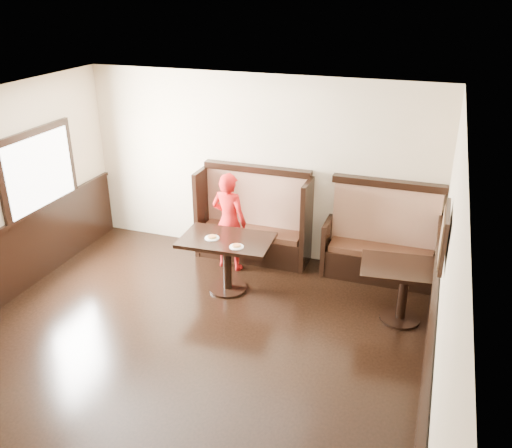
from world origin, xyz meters
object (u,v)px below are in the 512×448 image
at_px(table_main, 227,251).
at_px(child, 229,222).
at_px(booth_neighbor, 381,246).
at_px(booth_main, 254,225).
at_px(table_neighbor, 405,280).

distance_m(table_main, child, 0.67).
bearing_deg(booth_neighbor, booth_main, 179.95).
bearing_deg(booth_main, booth_neighbor, -0.05).
bearing_deg(table_main, child, 105.90).
bearing_deg(child, table_main, 116.27).
height_order(booth_main, table_neighbor, booth_main).
relative_size(table_neighbor, child, 0.78).
xyz_separation_m(booth_main, booth_neighbor, (1.95, -0.00, -0.05)).
height_order(table_main, child, child).
relative_size(booth_neighbor, table_neighbor, 1.41).
xyz_separation_m(booth_neighbor, table_neighbor, (0.41, -1.05, 0.09)).
distance_m(booth_main, child, 0.57).
bearing_deg(booth_main, table_neighbor, -24.09).
bearing_deg(booth_neighbor, table_neighbor, -68.77).
bearing_deg(table_main, table_neighbor, -1.90).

